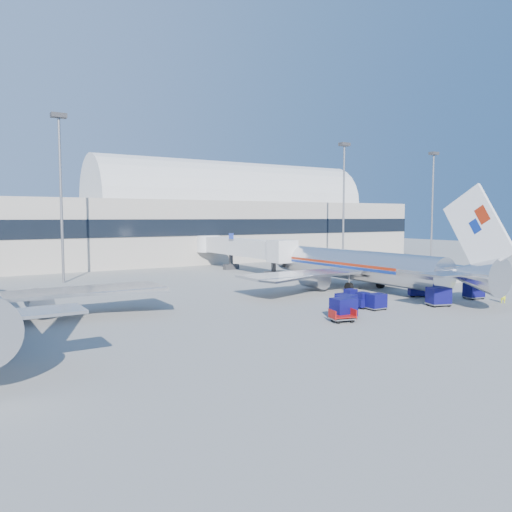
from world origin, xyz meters
TOP-DOWN VIEW (x-y plane):
  - ground at (0.00, 0.00)m, footprint 260.00×260.00m
  - terminal at (-13.60, 55.96)m, footprint 170.00×28.15m
  - airliner_main at (10.00, 4.51)m, footprint 32.00×37.26m
  - jetbridge_near at (7.60, 30.81)m, footprint 4.40×27.50m
  - mast_west at (-20.00, 30.00)m, footprint 2.00×1.20m
  - mast_east at (30.00, 30.00)m, footprint 2.00×1.20m
  - mast_far_east at (55.00, 30.00)m, footprint 2.00×1.20m
  - barrier_near at (18.00, 2.00)m, footprint 3.00×0.55m
  - barrier_mid at (21.30, 2.00)m, footprint 3.00×0.55m
  - barrier_far at (24.60, 2.00)m, footprint 3.00×0.55m
  - tug_lead at (1.45, -5.45)m, footprint 2.50×1.37m
  - tug_right at (11.32, -3.41)m, footprint 2.38×2.04m
  - tug_left at (1.40, -2.84)m, footprint 1.25×2.46m
  - cart_train_a at (1.58, -6.70)m, footprint 1.79×1.39m
  - cart_train_b at (-2.05, -6.45)m, footprint 2.29×2.00m
  - cart_train_c at (-4.08, -8.36)m, footprint 2.21×1.74m
  - cart_solo_near at (8.32, -8.54)m, footprint 2.53×2.20m
  - cart_solo_far at (15.23, -7.69)m, footprint 2.20×1.84m
  - cart_open_red at (-4.97, -9.27)m, footprint 2.32×1.88m
  - ramp_worker at (15.51, -10.89)m, footprint 0.67×0.67m

SIDE VIEW (x-z plane):
  - ground at x=0.00m, z-range 0.00..0.00m
  - cart_open_red at x=-4.97m, z-range 0.12..0.66m
  - barrier_near at x=18.00m, z-range 0.00..0.90m
  - barrier_mid at x=21.30m, z-range 0.00..0.90m
  - barrier_far at x=24.60m, z-range 0.00..0.90m
  - tug_right at x=11.32m, z-range -0.06..1.33m
  - tug_lead at x=1.45m, z-range -0.07..1.51m
  - tug_left at x=1.40m, z-range -0.07..1.52m
  - ramp_worker at x=15.51m, z-range 0.00..1.57m
  - cart_train_a at x=1.58m, z-range 0.05..1.59m
  - cart_train_b at x=-2.05m, z-range 0.06..1.75m
  - cart_solo_far at x=15.23m, z-range 0.06..1.77m
  - cart_train_c at x=-4.08m, z-range 0.06..1.92m
  - cart_solo_near at x=8.32m, z-range 0.06..1.95m
  - airliner_main at x=10.00m, z-range -3.11..8.96m
  - jetbridge_near at x=7.60m, z-range 0.80..7.05m
  - terminal at x=-13.60m, z-range -2.98..18.02m
  - mast_west at x=-20.00m, z-range 3.49..26.09m
  - mast_east at x=30.00m, z-range 3.49..26.09m
  - mast_far_east at x=55.00m, z-range 3.49..26.09m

